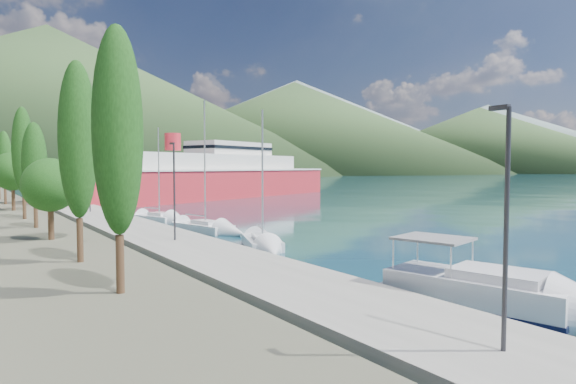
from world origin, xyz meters
TOP-DOWN VIEW (x-y plane):
  - ground at (0.00, 120.00)m, footprint 1400.00×1400.00m
  - quay at (-9.00, 26.00)m, footprint 5.00×88.00m
  - hills_far at (138.59, 618.73)m, footprint 1480.00×900.00m
  - hills_near at (98.04, 372.50)m, footprint 1010.00×520.00m
  - tree_row at (-15.18, 32.73)m, footprint 4.08×63.47m
  - lamp_posts at (-9.00, 13.77)m, footprint 0.15×45.43m
  - motor_cruiser at (-3.80, -5.97)m, footprint 4.59×9.31m
  - sailboat_near at (-4.04, 10.54)m, footprint 4.39×7.14m
  - sailboat_mid at (-2.91, 19.73)m, footprint 3.94×8.32m
  - sailboat_far at (-3.59, 28.84)m, footprint 4.28×7.11m
  - ferry at (15.57, 60.67)m, footprint 56.99×31.37m

SIDE VIEW (x-z plane):
  - ground at x=0.00m, z-range 0.00..0.00m
  - sailboat_near at x=-4.04m, z-range -4.66..5.21m
  - sailboat_far at x=-3.59m, z-range -4.70..5.27m
  - sailboat_mid at x=-2.91m, z-range -5.51..6.08m
  - quay at x=-9.00m, z-range 0.00..0.80m
  - motor_cruiser at x=-3.80m, z-range -1.11..2.20m
  - ferry at x=15.57m, z-range -2.19..9.02m
  - lamp_posts at x=-9.00m, z-range 1.05..7.11m
  - tree_row at x=-15.18m, z-range 0.65..10.62m
  - hills_near at x=98.04m, z-range -8.32..106.68m
  - hills_far at x=138.59m, z-range -12.61..167.39m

